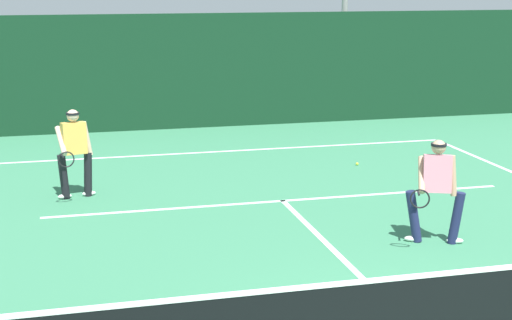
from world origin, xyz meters
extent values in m
cube|color=white|center=(0.00, 10.77, 0.00)|extent=(10.64, 0.10, 0.01)
cube|color=white|center=(0.00, 6.36, 0.00)|extent=(8.67, 0.10, 0.01)
cube|color=white|center=(0.00, 3.20, 0.00)|extent=(0.10, 6.40, 0.01)
cube|color=black|center=(0.00, 0.00, 0.49)|extent=(11.47, 0.02, 0.97)
cube|color=white|center=(0.00, 0.00, 1.00)|extent=(11.47, 0.03, 0.05)
cylinder|color=#1E234C|center=(1.94, 3.43, 0.41)|extent=(0.28, 0.23, 0.83)
cylinder|color=#1E234C|center=(1.34, 3.68, 0.41)|extent=(0.32, 0.24, 0.83)
ellipsoid|color=white|center=(1.94, 3.43, 0.04)|extent=(0.28, 0.20, 0.09)
ellipsoid|color=white|center=(1.34, 3.68, 0.04)|extent=(0.28, 0.20, 0.09)
cube|color=pink|center=(1.64, 3.56, 1.11)|extent=(0.51, 0.45, 0.60)
cylinder|color=tan|center=(1.85, 3.47, 1.08)|extent=(0.18, 0.15, 0.63)
cylinder|color=tan|center=(1.42, 3.65, 1.08)|extent=(0.28, 0.51, 0.52)
sphere|color=tan|center=(1.64, 3.56, 1.52)|extent=(0.22, 0.22, 0.22)
cylinder|color=black|center=(1.64, 3.56, 1.56)|extent=(0.31, 0.31, 0.04)
cylinder|color=black|center=(1.28, 3.43, 0.86)|extent=(0.13, 0.25, 0.03)
torus|color=black|center=(1.15, 3.12, 0.86)|extent=(0.28, 0.13, 0.29)
cylinder|color=black|center=(-3.46, 7.61, 0.42)|extent=(0.21, 0.19, 0.84)
cylinder|color=black|center=(-3.91, 7.51, 0.42)|extent=(0.23, 0.19, 0.84)
ellipsoid|color=white|center=(-3.46, 7.61, 0.04)|extent=(0.28, 0.16, 0.09)
ellipsoid|color=white|center=(-3.91, 7.51, 0.04)|extent=(0.28, 0.16, 0.09)
cube|color=#E5B24C|center=(-3.68, 7.56, 1.13)|extent=(0.48, 0.35, 0.60)
cylinder|color=beige|center=(-3.45, 7.61, 1.10)|extent=(0.21, 0.14, 0.65)
cylinder|color=beige|center=(-3.92, 7.51, 1.10)|extent=(0.22, 0.57, 0.48)
sphere|color=beige|center=(-3.68, 7.56, 1.55)|extent=(0.22, 0.22, 0.22)
cylinder|color=black|center=(-3.68, 7.56, 1.59)|extent=(0.29, 0.29, 0.04)
cylinder|color=black|center=(-3.91, 7.25, 0.88)|extent=(0.09, 0.26, 0.03)
torus|color=black|center=(-3.84, 6.92, 0.88)|extent=(0.29, 0.09, 0.29)
sphere|color=#D1E033|center=(2.36, 8.67, 0.03)|extent=(0.07, 0.07, 0.07)
cube|color=#11341E|center=(0.00, 13.95, 1.55)|extent=(20.40, 0.12, 3.09)
cylinder|color=#9EA39E|center=(4.49, 15.41, 3.15)|extent=(0.18, 0.18, 6.31)
camera|label=1|loc=(-3.88, -7.03, 4.03)|focal=55.10mm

